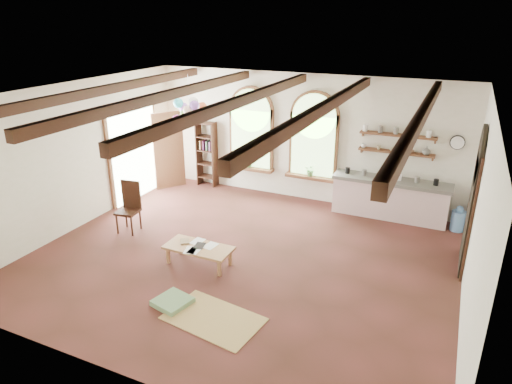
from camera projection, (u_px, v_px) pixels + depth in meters
The scene contains 27 objects.
floor at pixel (242, 258), 9.05m from camera, with size 8.00×8.00×0.00m, color brown.
ceiling_beams at pixel (240, 101), 7.91m from camera, with size 6.20×6.80×0.18m, color #381B12, non-canonical shape.
window_left at pixel (251, 132), 11.89m from camera, with size 1.30×0.28×2.20m.
window_right at pixel (313, 139), 11.24m from camera, with size 1.30×0.28×2.20m.
left_doorway at pixel (134, 154), 11.67m from camera, with size 0.10×1.90×2.50m, color brown.
right_doorway at pixel (470, 212), 8.39m from camera, with size 0.10×1.30×2.40m, color black.
kitchen_counter at pixel (390, 198), 10.70m from camera, with size 2.68×0.62×0.94m.
wall_shelf_lower at pixel (396, 152), 10.46m from camera, with size 1.70×0.24×0.04m, color brown.
wall_shelf_upper at pixel (398, 135), 10.31m from camera, with size 1.70×0.24×0.04m, color brown.
wall_clock at pixel (457, 143), 9.91m from camera, with size 0.32×0.32×0.04m, color black.
bookshelf at pixel (207, 154), 12.57m from camera, with size 0.53×0.32×1.80m.
coffee_table at pixel (199, 249), 8.70m from camera, with size 1.31×0.60×0.37m.
side_chair at pixel (129, 217), 10.05m from camera, with size 0.50×0.50×1.13m.
floor_mat at pixel (214, 319), 7.23m from camera, with size 1.51×0.93×0.02m, color tan.
floor_cushion at pixel (172, 302), 7.58m from camera, with size 0.54×0.54×0.09m, color #6F9768.
water_jug_a at pixel (424, 212), 10.47m from camera, with size 0.32×0.32×0.62m.
water_jug_b at pixel (458, 220), 10.10m from camera, with size 0.30×0.30×0.59m.
balloon_cluster at pixel (189, 111), 10.89m from camera, with size 0.77×0.77×1.15m.
table_book at pixel (181, 242), 8.86m from camera, with size 0.17×0.25×0.02m, color olive.
tablet at pixel (200, 246), 8.71m from camera, with size 0.18×0.26×0.01m, color black.
potted_plant_left at pixel (249, 162), 12.09m from camera, with size 0.27×0.23×0.30m, color #598C4C.
potted_plant_right at pixel (311, 170), 11.43m from camera, with size 0.27×0.23×0.30m, color #598C4C.
shelf_cup_a at pixel (364, 146), 10.72m from camera, with size 0.12×0.10×0.10m, color white.
shelf_cup_b at pixel (379, 147), 10.59m from camera, with size 0.10×0.10×0.09m, color beige.
shelf_bowl_a at pixel (394, 150), 10.46m from camera, with size 0.22×0.22×0.05m, color beige.
shelf_bowl_b at pixel (410, 152), 10.32m from camera, with size 0.20×0.20×0.06m, color #8C664C.
shelf_vase at pixel (427, 151), 10.17m from camera, with size 0.18×0.18×0.19m, color slate.
Camera 1 is at (3.54, -7.12, 4.52)m, focal length 32.00 mm.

